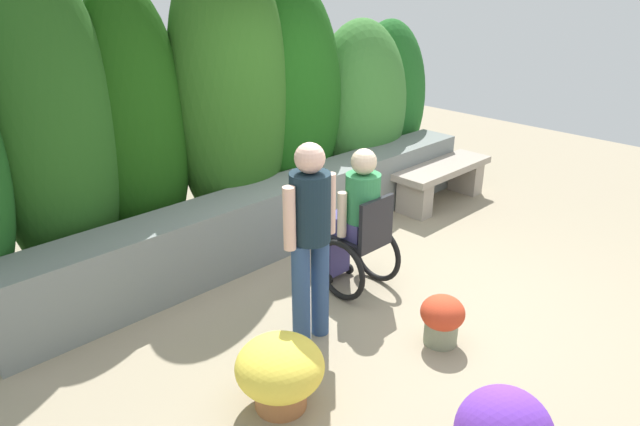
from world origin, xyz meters
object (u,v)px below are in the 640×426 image
at_px(person_standing_companion, 310,232).
at_px(flower_pot_red_accent, 442,318).
at_px(flower_pot_terracotta_by_wall, 280,371).
at_px(person_in_wheelchair, 357,225).
at_px(stone_bench, 442,178).

xyz_separation_m(person_standing_companion, flower_pot_red_accent, (0.68, -0.75, -0.70)).
height_order(flower_pot_terracotta_by_wall, flower_pot_red_accent, flower_pot_terracotta_by_wall).
distance_m(person_in_wheelchair, person_standing_companion, 0.92).
height_order(person_in_wheelchair, flower_pot_red_accent, person_in_wheelchair).
distance_m(flower_pot_terracotta_by_wall, flower_pot_red_accent, 1.39).
xyz_separation_m(stone_bench, person_in_wheelchair, (-2.28, -0.65, 0.30)).
distance_m(person_in_wheelchair, flower_pot_red_accent, 1.12).
height_order(person_in_wheelchair, person_standing_companion, person_standing_companion).
height_order(stone_bench, person_standing_companion, person_standing_companion).
bearing_deg(flower_pot_red_accent, person_in_wheelchair, 81.79).
xyz_separation_m(stone_bench, flower_pot_terracotta_by_wall, (-3.78, -1.35, -0.04)).
bearing_deg(person_standing_companion, flower_pot_terracotta_by_wall, -153.26).
bearing_deg(flower_pot_terracotta_by_wall, flower_pot_red_accent, -14.00).
relative_size(stone_bench, person_standing_companion, 0.91).
bearing_deg(person_standing_companion, person_in_wheelchair, 13.52).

